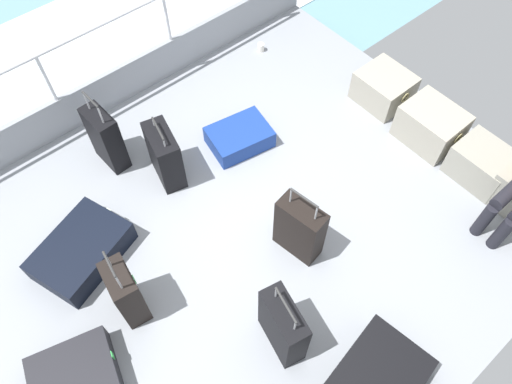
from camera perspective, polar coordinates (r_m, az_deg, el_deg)
name	(u,v)px	position (r m, az deg, el deg)	size (l,w,h in m)	color
ground_plane	(250,228)	(4.62, -0.70, -4.24)	(4.40, 5.20, 0.06)	gray
gunwale_port	(121,84)	(5.62, -15.47, 12.12)	(0.06, 5.20, 0.45)	gray
railing_port	(108,42)	(5.26, -16.88, 16.39)	(0.04, 4.20, 1.02)	silver
sea_wake	(73,56)	(7.03, -20.62, 14.68)	(12.00, 12.00, 0.01)	#6B99A8
cargo_crate_0	(384,88)	(5.62, 14.69, 11.69)	(0.58, 0.50, 0.35)	#9E9989
cargo_crate_1	(431,125)	(5.35, 19.75, 7.33)	(0.63, 0.48, 0.40)	#9E9989
cargo_crate_2	(482,164)	(5.25, 24.89, 3.00)	(0.59, 0.44, 0.36)	gray
suitcase_0	(378,377)	(4.08, 14.10, -20.27)	(0.67, 0.79, 0.25)	black
suitcase_1	(165,156)	(4.75, -10.61, 4.20)	(0.50, 0.32, 0.71)	black
suitcase_2	(106,139)	(4.98, -17.15, 5.99)	(0.39, 0.20, 0.88)	black
suitcase_3	(75,376)	(4.23, -20.44, -19.47)	(0.65, 0.74, 0.22)	black
suitcase_4	(300,229)	(4.23, 5.11, -4.31)	(0.45, 0.26, 0.83)	black
suitcase_5	(126,292)	(4.10, -14.96, -11.27)	(0.38, 0.25, 0.86)	black
suitcase_6	(82,251)	(4.60, -19.71, -6.50)	(0.80, 0.96, 0.25)	black
suitcase_7	(283,326)	(3.88, 3.16, -15.39)	(0.48, 0.28, 0.79)	black
suitcase_8	(240,137)	(5.08, -1.94, 6.43)	(0.55, 0.69, 0.20)	navy
paper_cup	(261,47)	(6.13, 0.57, 16.56)	(0.08, 0.08, 0.10)	white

